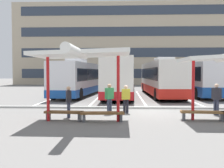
{
  "coord_description": "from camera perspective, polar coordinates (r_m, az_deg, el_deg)",
  "views": [
    {
      "loc": [
        -1.5,
        -14.72,
        2.23
      ],
      "look_at": [
        -2.31,
        3.52,
        1.43
      ],
      "focal_mm": 42.35,
      "sensor_mm": 36.0,
      "label": 1
    }
  ],
  "objects": [
    {
      "name": "waiting_passenger_1",
      "position": [
        14.44,
        3.01,
        -2.9
      ],
      "size": [
        0.47,
        0.27,
        1.54
      ],
      "color": "black",
      "rests_on": "ground"
    },
    {
      "name": "bench_2",
      "position": [
        12.98,
        18.94,
        -6.0
      ],
      "size": [
        2.02,
        0.62,
        0.45
      ],
      "color": "brown",
      "rests_on": "ground"
    },
    {
      "name": "lane_stripe_3",
      "position": [
        24.98,
        14.73,
        -2.69
      ],
      "size": [
        0.16,
        14.0,
        0.01
      ],
      "primitive_type": "cube",
      "color": "white",
      "rests_on": "ground"
    },
    {
      "name": "waiting_passenger_2",
      "position": [
        14.25,
        -0.57,
        -2.74
      ],
      "size": [
        0.49,
        0.48,
        1.62
      ],
      "color": "#33384C",
      "rests_on": "ground"
    },
    {
      "name": "bench_1",
      "position": [
        12.01,
        -2.07,
        -6.54
      ],
      "size": [
        2.0,
        0.58,
        0.45
      ],
      "color": "brown",
      "rests_on": "ground"
    },
    {
      "name": "lane_stripe_4",
      "position": [
        26.04,
        22.88,
        -2.59
      ],
      "size": [
        0.16,
        14.0,
        0.01
      ],
      "primitive_type": "cube",
      "color": "white",
      "rests_on": "ground"
    },
    {
      "name": "waiting_passenger_3",
      "position": [
        14.89,
        21.61,
        -2.62
      ],
      "size": [
        0.44,
        0.52,
        1.64
      ],
      "color": "#33384C",
      "rests_on": "ground"
    },
    {
      "name": "coach_bus_3",
      "position": [
        26.72,
        17.92,
        1.16
      ],
      "size": [
        3.02,
        11.08,
        3.59
      ],
      "color": "silver",
      "rests_on": "ground"
    },
    {
      "name": "ground_plane",
      "position": [
        14.96,
        8.31,
        -6.09
      ],
      "size": [
        160.0,
        160.0,
        0.0
      ],
      "primitive_type": "plane",
      "color": "slate"
    },
    {
      "name": "terminal_building",
      "position": [
        53.4,
        4.22,
        8.16
      ],
      "size": [
        43.49,
        11.82,
        17.71
      ],
      "color": "tan",
      "rests_on": "ground"
    },
    {
      "name": "coach_bus_1",
      "position": [
        23.6,
        1.71,
        1.47
      ],
      "size": [
        2.91,
        10.58,
        3.8
      ],
      "color": "silver",
      "rests_on": "ground"
    },
    {
      "name": "lane_stripe_1",
      "position": [
        24.52,
        -2.79,
        -2.7
      ],
      "size": [
        0.16,
        14.0,
        0.01
      ],
      "primitive_type": "cube",
      "color": "white",
      "rests_on": "ground"
    },
    {
      "name": "platform_kerb",
      "position": [
        16.45,
        7.78,
        -5.1
      ],
      "size": [
        44.0,
        0.24,
        0.12
      ],
      "primitive_type": "cube",
      "color": "#ADADA8",
      "rests_on": "ground"
    },
    {
      "name": "waiting_passenger_0",
      "position": [
        13.2,
        -9.35,
        -3.39
      ],
      "size": [
        0.36,
        0.5,
        1.55
      ],
      "color": "#33384C",
      "rests_on": "ground"
    },
    {
      "name": "waiting_shelter_0",
      "position": [
        11.8,
        -6.55,
        6.2
      ],
      "size": [
        4.22,
        5.19,
        3.22
      ],
      "color": "red",
      "rests_on": "ground"
    },
    {
      "name": "lane_stripe_2",
      "position": [
        24.46,
        6.05,
        -2.73
      ],
      "size": [
        0.16,
        14.0,
        0.01
      ],
      "primitive_type": "cube",
      "color": "white",
      "rests_on": "ground"
    },
    {
      "name": "lane_stripe_0",
      "position": [
        25.15,
        -11.39,
        -2.62
      ],
      "size": [
        0.16,
        14.0,
        0.01
      ],
      "primitive_type": "cube",
      "color": "white",
      "rests_on": "ground"
    },
    {
      "name": "bench_0",
      "position": [
        12.46,
        -10.33,
        -6.27
      ],
      "size": [
        1.82,
        0.54,
        0.45
      ],
      "color": "brown",
      "rests_on": "ground"
    },
    {
      "name": "coach_bus_2",
      "position": [
        25.58,
        10.52,
        1.15
      ],
      "size": [
        2.87,
        12.42,
        3.55
      ],
      "color": "silver",
      "rests_on": "ground"
    },
    {
      "name": "waiting_shelter_1",
      "position": [
        13.03,
        23.05,
        4.99
      ],
      "size": [
        3.61,
        4.45,
        3.1
      ],
      "color": "red",
      "rests_on": "ground"
    },
    {
      "name": "coach_bus_0",
      "position": [
        25.85,
        -6.73,
        1.12
      ],
      "size": [
        3.7,
        12.36,
        3.46
      ],
      "color": "silver",
      "rests_on": "ground"
    }
  ]
}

